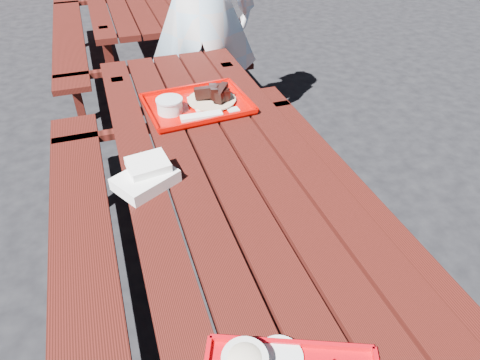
# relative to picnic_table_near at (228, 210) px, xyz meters

# --- Properties ---
(ground) EXTENTS (60.00, 60.00, 0.00)m
(ground) POSITION_rel_picnic_table_near_xyz_m (0.00, 0.00, -0.56)
(ground) COLOR black
(ground) RESTS_ON ground
(picnic_table_near) EXTENTS (1.41, 2.40, 0.75)m
(picnic_table_near) POSITION_rel_picnic_table_near_xyz_m (0.00, 0.00, 0.00)
(picnic_table_near) COLOR #42100C
(picnic_table_near) RESTS_ON ground
(picnic_table_far) EXTENTS (1.41, 2.40, 0.75)m
(picnic_table_far) POSITION_rel_picnic_table_near_xyz_m (0.00, 2.80, 0.00)
(picnic_table_far) COLOR #42100C
(picnic_table_far) RESTS_ON ground
(far_tray) EXTENTS (0.49, 0.39, 0.08)m
(far_tray) POSITION_rel_picnic_table_near_xyz_m (0.01, 0.52, 0.21)
(far_tray) COLOR #BA0400
(far_tray) RESTS_ON picnic_table_near
(white_cloth) EXTENTS (0.25, 0.23, 0.08)m
(white_cloth) POSITION_rel_picnic_table_near_xyz_m (-0.29, 0.02, 0.22)
(white_cloth) COLOR white
(white_cloth) RESTS_ON picnic_table_near
(person) EXTENTS (0.79, 0.63, 1.89)m
(person) POSITION_rel_picnic_table_near_xyz_m (0.27, 1.39, 0.38)
(person) COLOR #BCE2FF
(person) RESTS_ON ground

